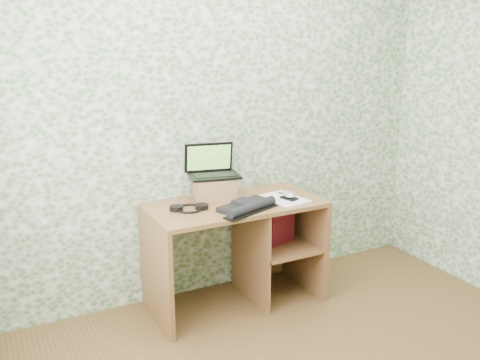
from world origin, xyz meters
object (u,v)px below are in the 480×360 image
riser (215,188)px  notepad (284,199)px  desk (243,236)px  keyboard (248,206)px  laptop (212,168)px

riser → notepad: bearing=-30.0°
desk → riser: 0.40m
riser → keyboard: size_ratio=0.59×
desk → riser: size_ratio=4.44×
riser → laptop: laptop is taller
notepad → laptop: bearing=137.8°
keyboard → notepad: (0.32, 0.06, -0.01)m
laptop → notepad: 0.55m
riser → keyboard: riser is taller
keyboard → desk: bearing=51.0°
laptop → keyboard: 0.41m
keyboard → laptop: bearing=86.3°
notepad → keyboard: bearing=-177.3°
keyboard → notepad: size_ratio=1.38×
riser → laptop: 0.14m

